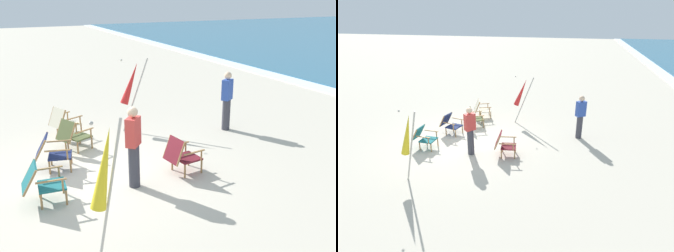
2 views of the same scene
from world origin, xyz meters
TOP-DOWN VIEW (x-y plane):
  - ground_plane at (0.00, 0.00)m, footprint 80.00×80.00m
  - beach_chair_front_right at (-1.51, -0.14)m, footprint 0.83×0.90m
  - beach_chair_mid_center at (-0.64, -0.78)m, footprint 0.74×0.87m
  - beach_chair_front_left at (-2.63, -0.13)m, footprint 0.81×0.88m
  - beach_chair_far_center at (0.74, -1.20)m, footprint 0.63×0.80m
  - beach_chair_back_left at (0.72, 1.62)m, footprint 0.66×0.76m
  - umbrella_furled_red at (-2.34, 1.69)m, footprint 0.23×0.83m
  - umbrella_furled_yellow at (2.73, -0.60)m, footprint 0.29×0.54m
  - person_near_chairs at (0.85, 0.53)m, footprint 0.39×0.38m
  - person_by_waterline at (-1.25, 4.06)m, footprint 0.35×0.39m

SIDE VIEW (x-z plane):
  - ground_plane at x=0.00m, z-range 0.00..0.00m
  - beach_chair_far_center at x=0.74m, z-range 0.03..0.81m
  - beach_chair_mid_center at x=-0.64m, z-range 0.03..0.82m
  - beach_chair_front_right at x=-1.51m, z-range 0.03..0.83m
  - beach_chair_front_left at x=-2.63m, z-range 0.03..0.83m
  - beach_chair_back_left at x=0.72m, z-range 0.02..0.84m
  - person_near_chairs at x=0.85m, z-range 0.02..1.65m
  - person_by_waterline at x=-1.25m, z-range 0.02..1.65m
  - umbrella_furled_red at x=-2.34m, z-range 0.30..2.31m
  - umbrella_furled_yellow at x=2.73m, z-range 0.32..2.41m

